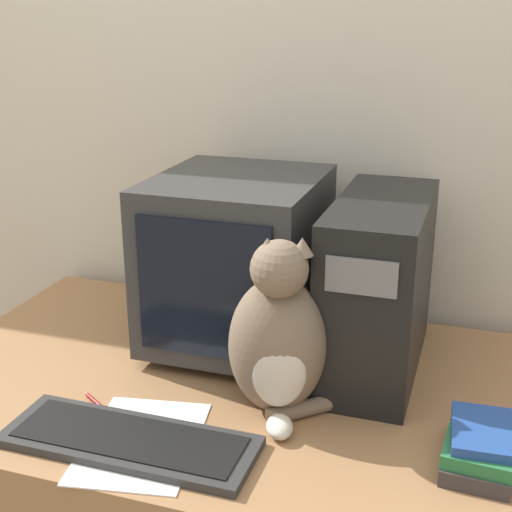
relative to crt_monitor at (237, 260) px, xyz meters
name	(u,v)px	position (x,y,z in m)	size (l,w,h in m)	color
wall_back	(288,127)	(0.03, 0.33, 0.26)	(7.00, 0.05, 2.50)	beige
crt_monitor	(237,260)	(0.00, 0.00, 0.00)	(0.37, 0.42, 0.41)	#333333
computer_tower	(378,286)	(0.34, -0.01, -0.02)	(0.20, 0.47, 0.39)	black
keyboard	(129,441)	(-0.05, -0.47, -0.20)	(0.48, 0.17, 0.02)	#2D2D2D
cat	(279,340)	(0.18, -0.27, -0.05)	(0.31, 0.25, 0.38)	#7A6651
book_stack	(482,446)	(0.58, -0.32, -0.18)	(0.14, 0.20, 0.08)	#383333
pen	(103,409)	(-0.16, -0.38, -0.21)	(0.13, 0.09, 0.01)	maroon
paper_sheet	(141,442)	(-0.03, -0.46, -0.21)	(0.26, 0.33, 0.00)	white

